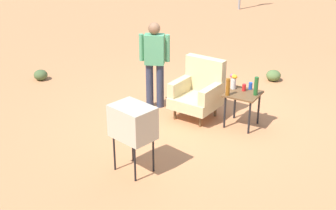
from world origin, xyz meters
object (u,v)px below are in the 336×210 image
object	(u,v)px
person_standing	(155,60)
bottle_wine_green	(256,86)
side_table	(243,98)
flower_vase	(233,81)
tv_on_stand	(133,122)
soda_can_red	(244,87)
soda_can_blue	(250,86)
bottle_tall_amber	(228,87)
armchair	(199,90)

from	to	relation	value
person_standing	bottle_wine_green	world-z (taller)	person_standing
side_table	flower_vase	xyz separation A→B (m)	(-0.23, 0.10, 0.24)
person_standing	tv_on_stand	bearing A→B (deg)	-65.87
soda_can_red	flower_vase	bearing A→B (deg)	-179.73
soda_can_red	flower_vase	size ratio (longest dim) A/B	0.46
flower_vase	side_table	bearing A→B (deg)	-23.51
soda_can_blue	bottle_wine_green	bearing A→B (deg)	-50.08
bottle_tall_amber	soda_can_blue	bearing A→B (deg)	62.87
tv_on_stand	flower_vase	size ratio (longest dim) A/B	3.89
armchair	soda_can_blue	size ratio (longest dim) A/B	8.69
person_standing	bottle_tall_amber	distance (m)	1.57
soda_can_red	soda_can_blue	bearing A→B (deg)	62.42
soda_can_blue	flower_vase	world-z (taller)	flower_vase
soda_can_red	side_table	bearing A→B (deg)	-74.70
tv_on_stand	soda_can_blue	distance (m)	2.55
armchair	flower_vase	world-z (taller)	armchair
soda_can_blue	bottle_wine_green	distance (m)	0.28
tv_on_stand	flower_vase	distance (m)	2.35
flower_vase	tv_on_stand	bearing A→B (deg)	-103.86
armchair	soda_can_blue	xyz separation A→B (m)	(0.88, 0.24, 0.18)
armchair	bottle_tall_amber	distance (m)	0.73
soda_can_blue	soda_can_red	bearing A→B (deg)	-117.58
side_table	person_standing	world-z (taller)	person_standing
side_table	bottle_wine_green	size ratio (longest dim) A/B	1.93
soda_can_blue	bottle_tall_amber	distance (m)	0.52
armchair	soda_can_red	distance (m)	0.84
soda_can_red	bottle_tall_amber	distance (m)	0.38
soda_can_red	armchair	bearing A→B (deg)	-172.12
side_table	tv_on_stand	distance (m)	2.33
armchair	soda_can_blue	bearing A→B (deg)	15.38
side_table	armchair	bearing A→B (deg)	-179.17
tv_on_stand	person_standing	world-z (taller)	person_standing
person_standing	bottle_wine_green	distance (m)	1.97
soda_can_red	tv_on_stand	bearing A→B (deg)	-108.51
tv_on_stand	person_standing	size ratio (longest dim) A/B	0.63
soda_can_blue	soda_can_red	world-z (taller)	same
armchair	bottle_tall_amber	xyz separation A→B (m)	(0.65, -0.21, 0.27)
soda_can_red	bottle_tall_amber	bearing A→B (deg)	-116.95
tv_on_stand	bottle_wine_green	bearing A→B (deg)	65.55
soda_can_red	flower_vase	xyz separation A→B (m)	(-0.20, -0.00, 0.09)
side_table	soda_can_blue	xyz separation A→B (m)	(0.04, 0.23, 0.15)
soda_can_blue	bottle_wine_green	size ratio (longest dim) A/B	0.38
tv_on_stand	flower_vase	world-z (taller)	tv_on_stand
bottle_wine_green	soda_can_red	distance (m)	0.27
tv_on_stand	bottle_tall_amber	bearing A→B (deg)	73.00
person_standing	soda_can_blue	size ratio (longest dim) A/B	13.44
soda_can_blue	soda_can_red	xyz separation A→B (m)	(-0.07, -0.13, 0.00)
bottle_wine_green	bottle_tall_amber	size ratio (longest dim) A/B	1.07
armchair	bottle_tall_amber	size ratio (longest dim) A/B	3.53
person_standing	flower_vase	xyz separation A→B (m)	(1.52, 0.15, -0.17)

